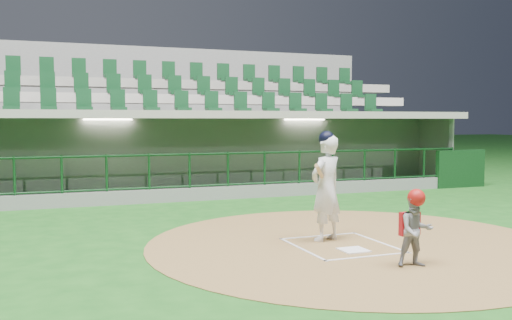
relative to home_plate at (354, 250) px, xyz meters
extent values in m
plane|color=#164D16|center=(0.00, 0.70, -0.02)|extent=(120.00, 120.00, 0.00)
cylinder|color=brown|center=(0.30, 0.50, -0.02)|extent=(7.20, 7.20, 0.01)
cube|color=white|center=(0.00, 0.00, 0.00)|extent=(0.43, 0.43, 0.02)
cube|color=silver|center=(-0.75, 0.40, 0.00)|extent=(0.05, 1.80, 0.01)
cube|color=white|center=(0.75, 0.40, 0.00)|extent=(0.05, 1.80, 0.01)
cube|color=white|center=(0.00, 1.25, 0.00)|extent=(1.55, 0.05, 0.01)
cube|color=white|center=(0.00, -0.45, 0.00)|extent=(1.55, 0.05, 0.01)
cube|color=slate|center=(0.00, 8.20, -0.57)|extent=(15.00, 3.00, 0.10)
cube|color=gray|center=(0.00, 9.80, 0.83)|extent=(15.00, 0.20, 2.70)
cube|color=#A09C8E|center=(0.00, 9.68, 1.08)|extent=(13.50, 0.04, 0.90)
cube|color=gray|center=(7.50, 8.20, 0.83)|extent=(0.20, 3.00, 2.70)
cube|color=gray|center=(0.00, 7.95, 2.28)|extent=(15.40, 3.50, 0.20)
cube|color=slate|center=(0.00, 6.65, 0.13)|extent=(15.00, 0.15, 0.40)
cube|color=black|center=(0.00, 6.65, 1.70)|extent=(15.00, 0.01, 0.95)
cube|color=brown|center=(0.00, 9.25, -0.30)|extent=(12.75, 0.40, 0.45)
cube|color=white|center=(-3.00, 8.20, 2.15)|extent=(1.30, 0.35, 0.04)
cube|color=white|center=(3.00, 8.20, 2.15)|extent=(1.30, 0.35, 0.04)
cube|color=black|center=(7.80, 6.60, 0.58)|extent=(1.80, 0.18, 1.20)
imported|color=maroon|center=(-4.28, 8.99, 0.35)|extent=(1.12, 0.65, 1.74)
imported|color=#A4111D|center=(-2.73, 8.92, 0.27)|extent=(1.01, 0.68, 1.59)
imported|color=#B41513|center=(2.55, 8.80, 0.27)|extent=(0.88, 0.70, 1.58)
imported|color=#AE1312|center=(4.14, 9.15, 0.38)|extent=(1.74, 1.13, 1.80)
cube|color=slate|center=(0.00, 11.45, 1.13)|extent=(17.00, 6.50, 2.50)
cube|color=gray|center=(0.00, 9.95, 2.28)|extent=(16.60, 0.95, 0.30)
cube|color=#ABA59A|center=(0.00, 10.90, 2.83)|extent=(16.60, 0.95, 0.30)
cube|color=gray|center=(0.00, 11.85, 3.38)|extent=(16.60, 0.95, 0.30)
cube|color=slate|center=(0.00, 14.80, 2.50)|extent=(17.00, 0.25, 5.05)
imported|color=white|center=(-0.05, 0.88, 0.93)|extent=(0.80, 0.67, 1.87)
sphere|color=black|center=(-0.05, 0.88, 1.80)|extent=(0.28, 0.28, 0.28)
cylinder|color=tan|center=(-0.30, 0.63, 1.23)|extent=(0.58, 0.79, 0.39)
imported|color=gray|center=(0.32, -1.20, 0.52)|extent=(0.59, 0.51, 1.06)
sphere|color=#A61511|center=(0.32, -1.20, 1.00)|extent=(0.26, 0.26, 0.26)
cube|color=#A71218|center=(0.32, -1.05, 0.60)|extent=(0.32, 0.10, 0.35)
camera|label=1|loc=(-4.77, -8.04, 2.13)|focal=40.00mm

